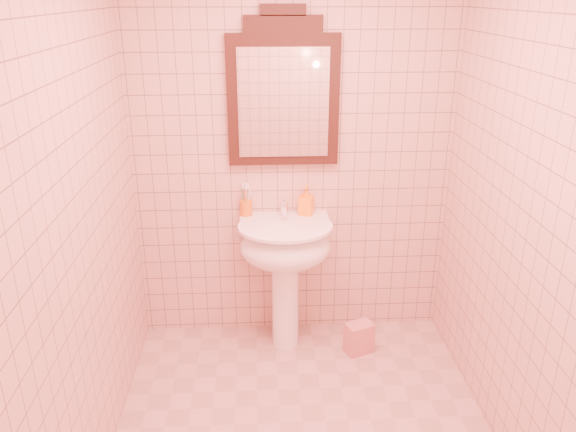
{
  "coord_description": "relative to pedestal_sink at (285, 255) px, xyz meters",
  "views": [
    {
      "loc": [
        -0.21,
        -2.28,
        2.19
      ],
      "look_at": [
        -0.06,
        0.55,
        1.05
      ],
      "focal_mm": 35.0,
      "sensor_mm": 36.0,
      "label": 1
    }
  ],
  "objects": [
    {
      "name": "soap_dispenser",
      "position": [
        0.14,
        0.17,
        0.3
      ],
      "size": [
        0.11,
        0.11,
        0.19
      ],
      "primitive_type": "imported",
      "rotation": [
        0.0,
        0.0,
        -0.35
      ],
      "color": "orange",
      "rests_on": "pedestal_sink"
    },
    {
      "name": "towel",
      "position": [
        0.47,
        -0.11,
        -0.56
      ],
      "size": [
        0.2,
        0.17,
        0.21
      ],
      "primitive_type": "cube",
      "rotation": [
        0.0,
        0.0,
        0.4
      ],
      "color": "#C07173",
      "rests_on": "floor"
    },
    {
      "name": "back_wall",
      "position": [
        0.06,
        0.23,
        0.59
      ],
      "size": [
        2.0,
        0.02,
        2.5
      ],
      "primitive_type": "cube",
      "color": "#CB9D8D",
      "rests_on": "floor"
    },
    {
      "name": "faucet",
      "position": [
        0.0,
        0.14,
        0.26
      ],
      "size": [
        0.04,
        0.16,
        0.11
      ],
      "color": "white",
      "rests_on": "pedestal_sink"
    },
    {
      "name": "mirror",
      "position": [
        -0.0,
        0.2,
        0.96
      ],
      "size": [
        0.67,
        0.06,
        0.93
      ],
      "color": "black",
      "rests_on": "back_wall"
    },
    {
      "name": "pedestal_sink",
      "position": [
        0.0,
        0.0,
        0.0
      ],
      "size": [
        0.58,
        0.58,
        0.86
      ],
      "color": "white",
      "rests_on": "floor"
    },
    {
      "name": "toothbrush_cup",
      "position": [
        -0.24,
        0.18,
        0.25
      ],
      "size": [
        0.08,
        0.08,
        0.18
      ],
      "rotation": [
        0.0,
        0.0,
        0.1
      ],
      "color": "orange",
      "rests_on": "pedestal_sink"
    }
  ]
}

